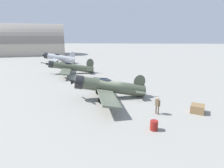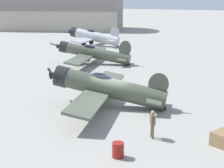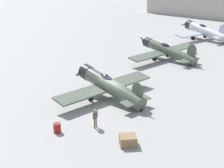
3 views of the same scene
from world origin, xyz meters
TOP-DOWN VIEW (x-y plane):
  - ground_plane at (0.00, 0.00)m, footprint 400.00×400.00m
  - airplane_foreground at (-0.12, 0.48)m, footprint 12.29×10.08m
  - airplane_mid_apron at (14.84, 9.80)m, footprint 13.31×10.64m
  - airplane_far_line at (29.20, 17.47)m, footprint 12.11×9.49m
  - ground_crew_mechanic at (-4.43, -4.75)m, footprint 0.57×0.45m
  - equipment_crate at (-3.71, -8.82)m, footprint 1.69×1.66m
  - fuel_drum at (-7.64, -3.98)m, footprint 0.65×0.65m
  - distant_hangar at (53.33, 39.68)m, footprint 24.87×33.73m

SIDE VIEW (x-z plane):
  - ground_plane at x=0.00m, z-range 0.00..0.00m
  - equipment_crate at x=-3.71m, z-range 0.00..0.79m
  - fuel_drum at x=-7.64m, z-range 0.00..0.81m
  - ground_crew_mechanic at x=-4.43m, z-range 0.18..1.89m
  - airplane_mid_apron at x=14.84m, z-range -0.18..2.94m
  - airplane_foreground at x=-0.12m, z-range -0.03..3.06m
  - airplane_far_line at x=29.20m, z-range -0.08..3.36m
  - distant_hangar at x=53.33m, z-range -3.76..12.18m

